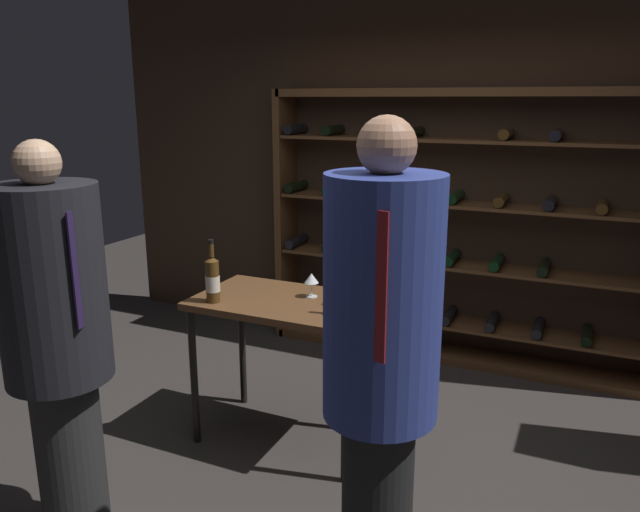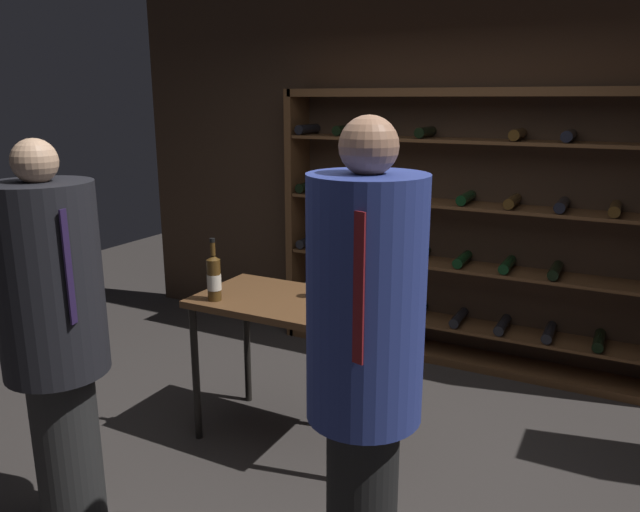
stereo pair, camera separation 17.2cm
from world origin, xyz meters
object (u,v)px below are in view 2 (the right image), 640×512
(person_guest_blue_shirt, at_px, (365,356))
(wine_glass_stemmed_center, at_px, (339,285))
(person_guest_khaki, at_px, (54,326))
(wine_rack, at_px, (461,233))
(wine_bottle_amber_reserve, at_px, (364,277))
(wine_bottle_red_label, at_px, (353,294))
(tasting_table, at_px, (288,316))
(wine_glass_stemmed_right, at_px, (313,279))
(wine_bottle_black_capsule, at_px, (214,278))

(person_guest_blue_shirt, height_order, wine_glass_stemmed_center, person_guest_blue_shirt)
(person_guest_khaki, bearing_deg, wine_rack, 140.64)
(wine_bottle_amber_reserve, bearing_deg, wine_bottle_red_label, -76.84)
(tasting_table, height_order, person_guest_blue_shirt, person_guest_blue_shirt)
(wine_rack, distance_m, wine_bottle_amber_reserve, 1.34)
(person_guest_khaki, bearing_deg, wine_glass_stemmed_right, 135.87)
(tasting_table, height_order, wine_bottle_black_capsule, wine_bottle_black_capsule)
(wine_rack, bearing_deg, tasting_table, -110.38)
(wine_bottle_red_label, bearing_deg, tasting_table, 168.93)
(wine_rack, height_order, person_guest_khaki, wine_rack)
(wine_bottle_red_label, bearing_deg, wine_bottle_amber_reserve, 103.16)
(wine_rack, height_order, wine_glass_stemmed_right, wine_rack)
(tasting_table, distance_m, wine_glass_stemmed_center, 0.39)
(person_guest_blue_shirt, height_order, wine_bottle_black_capsule, person_guest_blue_shirt)
(person_guest_khaki, bearing_deg, wine_bottle_black_capsule, 152.62)
(wine_bottle_black_capsule, bearing_deg, wine_glass_stemmed_right, 33.49)
(wine_bottle_amber_reserve, bearing_deg, wine_glass_stemmed_center, -104.55)
(person_guest_blue_shirt, xyz_separation_m, wine_glass_stemmed_center, (-0.57, 0.98, -0.08))
(person_guest_blue_shirt, height_order, wine_glass_stemmed_right, person_guest_blue_shirt)
(person_guest_blue_shirt, distance_m, wine_bottle_red_label, 0.97)
(person_guest_blue_shirt, xyz_separation_m, wine_bottle_black_capsule, (-1.25, 0.74, -0.06))
(wine_rack, xyz_separation_m, person_guest_blue_shirt, (0.30, -2.51, 0.06))
(wine_bottle_amber_reserve, bearing_deg, wine_bottle_black_capsule, -148.13)
(wine_bottle_amber_reserve, bearing_deg, person_guest_khaki, -122.82)
(wine_bottle_amber_reserve, relative_size, wine_bottle_black_capsule, 0.90)
(person_guest_khaki, distance_m, wine_glass_stemmed_right, 1.41)
(wine_bottle_red_label, relative_size, wine_bottle_black_capsule, 0.95)
(tasting_table, distance_m, wine_bottle_red_label, 0.51)
(wine_bottle_black_capsule, bearing_deg, person_guest_blue_shirt, -30.65)
(person_guest_khaki, bearing_deg, wine_bottle_red_label, 120.20)
(wine_glass_stemmed_right, distance_m, wine_glass_stemmed_center, 0.22)
(wine_bottle_black_capsule, bearing_deg, wine_bottle_amber_reserve, 31.87)
(tasting_table, bearing_deg, wine_bottle_amber_reserve, 33.61)
(wine_rack, xyz_separation_m, wine_bottle_black_capsule, (-0.94, -1.77, -0.01))
(tasting_table, xyz_separation_m, wine_bottle_amber_reserve, (0.37, 0.25, 0.22))
(wine_glass_stemmed_center, bearing_deg, wine_bottle_red_label, -41.43)
(wine_rack, height_order, person_guest_blue_shirt, wine_rack)
(person_guest_khaki, relative_size, wine_bottle_black_capsule, 5.09)
(tasting_table, distance_m, person_guest_khaki, 1.29)
(wine_rack, distance_m, person_guest_khaki, 2.94)
(wine_bottle_amber_reserve, height_order, wine_glass_stemmed_center, wine_bottle_amber_reserve)
(wine_bottle_red_label, distance_m, wine_glass_stemmed_center, 0.18)
(person_guest_khaki, bearing_deg, tasting_table, 138.17)
(wine_glass_stemmed_center, bearing_deg, wine_bottle_amber_reserve, 75.45)
(wine_bottle_amber_reserve, bearing_deg, wine_glass_stemmed_right, -151.16)
(wine_glass_stemmed_right, bearing_deg, wine_bottle_amber_reserve, 28.84)
(wine_bottle_amber_reserve, height_order, wine_glass_stemmed_right, wine_bottle_amber_reserve)
(person_guest_khaki, xyz_separation_m, wine_bottle_black_capsule, (0.17, 0.94, -0.00))
(person_guest_blue_shirt, bearing_deg, wine_glass_stemmed_right, 142.82)
(wine_glass_stemmed_right, relative_size, wine_glass_stemmed_center, 0.86)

